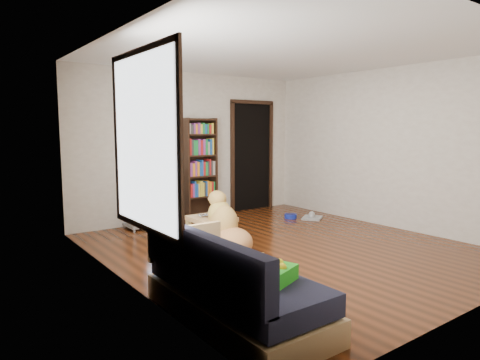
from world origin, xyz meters
TOP-DOWN VIEW (x-y plane):
  - ground at (0.00, 0.00)m, footprint 5.00×5.00m
  - ceiling at (0.00, 0.00)m, footprint 5.00×5.00m
  - wall_back at (0.00, 2.50)m, footprint 4.50×0.00m
  - wall_left at (-2.25, 0.00)m, footprint 0.00×5.00m
  - wall_right at (2.25, 0.00)m, footprint 0.00×5.00m
  - green_cushion at (-1.75, -1.73)m, footprint 0.46×0.46m
  - laptop at (-0.72, 0.69)m, footprint 0.40×0.30m
  - dog_bowl at (1.37, 1.36)m, footprint 0.22×0.22m
  - grey_rag at (1.67, 1.11)m, footprint 0.51×0.49m
  - window at (-2.23, -0.50)m, footprint 0.03×1.46m
  - doorway at (1.35, 2.48)m, footprint 1.03×0.05m
  - tv_stand at (-0.90, 2.25)m, footprint 0.90×0.45m
  - crt_tv at (-0.90, 2.27)m, footprint 0.55×0.52m
  - bookshelf at (0.05, 2.34)m, footprint 0.60×0.30m
  - sofa at (-1.87, -1.38)m, footprint 0.80×1.80m
  - coffee_table at (-0.72, 0.72)m, footprint 0.55×0.55m
  - dog at (-0.74, 0.32)m, footprint 0.52×0.99m

SIDE VIEW (x-z plane):
  - ground at x=0.00m, z-range 0.00..0.00m
  - grey_rag at x=1.67m, z-range 0.00..0.03m
  - dog_bowl at x=1.37m, z-range 0.00..0.08m
  - sofa at x=-1.87m, z-range -0.14..0.66m
  - tv_stand at x=-0.90m, z-range 0.02..0.52m
  - coffee_table at x=-0.72m, z-range 0.08..0.48m
  - dog at x=-0.74m, z-range -0.11..0.71m
  - laptop at x=-0.72m, z-range 0.40..0.43m
  - green_cushion at x=-1.75m, z-range 0.42..0.54m
  - crt_tv at x=-0.90m, z-range 0.45..1.03m
  - bookshelf at x=0.05m, z-range 0.10..1.90m
  - doorway at x=1.35m, z-range 0.03..2.21m
  - wall_back at x=0.00m, z-range -0.95..3.55m
  - wall_left at x=-2.25m, z-range -1.20..3.80m
  - wall_right at x=2.25m, z-range -1.20..3.80m
  - window at x=-2.23m, z-range 0.65..2.35m
  - ceiling at x=0.00m, z-range 2.60..2.60m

